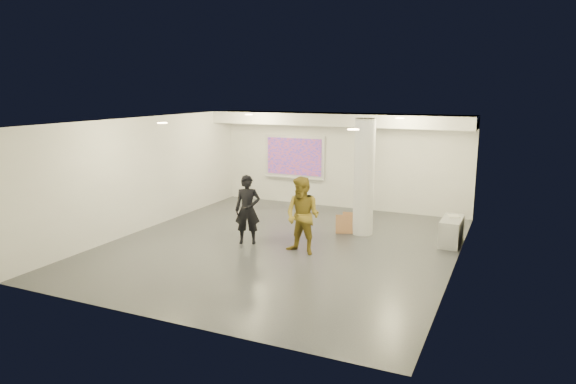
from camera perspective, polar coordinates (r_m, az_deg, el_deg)
The scene contains 19 objects.
floor at distance 12.47m, azimuth -0.76°, elevation -5.97°, with size 8.00×9.00×0.01m, color #383A3F.
ceiling at distance 11.92m, azimuth -0.80°, elevation 7.92°, with size 8.00×9.00×0.01m, color silver.
wall_back at distance 16.24m, azimuth 5.98°, elevation 3.49°, with size 8.00×0.01×3.00m, color silver.
wall_front at distance 8.36m, azimuth -14.02°, elevation -4.42°, with size 8.00×0.01×3.00m, color silver.
wall_left at distance 14.24m, azimuth -15.52°, elevation 2.01°, with size 0.01×9.00×3.00m, color silver.
wall_right at distance 11.05m, azimuth 18.36°, elevation -0.81°, with size 0.01×9.00×3.00m, color silver.
soffit_band at distance 15.59m, azimuth 5.44°, elevation 8.05°, with size 8.00×1.10×0.36m, color silver.
downlight_nw at distance 15.14m, azimuth -4.37°, elevation 8.57°, with size 0.22×0.22×0.02m, color #FFD097.
downlight_ne at distance 13.59m, azimuth 12.31°, elevation 8.02°, with size 0.22×0.22×0.02m, color #FFD097.
downlight_sw at distance 11.79m, azimuth -13.79°, elevation 7.46°, with size 0.22×0.22×0.02m, color #FFD097.
downlight_se at distance 9.73m, azimuth 7.27°, elevation 6.91°, with size 0.22×0.22×0.02m, color #FFD097.
column at distance 13.25m, azimuth 8.44°, elevation 1.63°, with size 0.52×0.52×3.00m, color silver.
projection_screen at distance 16.76m, azimuth 0.73°, elevation 3.89°, with size 2.10×0.13×1.42m.
credenza at distance 13.11m, azimuth 17.69°, elevation -4.18°, with size 0.46×1.11×0.64m, color #989A9C.
papers_stack at distance 13.24m, azimuth 17.95°, elevation -2.56°, with size 0.26×0.34×0.02m, color silver.
cardboard_back at distance 13.52m, azimuth 7.10°, elevation -3.44°, with size 0.52×0.05×0.56m, color #9B6943.
cardboard_front at distance 13.51m, azimuth 6.27°, elevation -3.58°, with size 0.45×0.05×0.50m, color #9B6943.
woman at distance 12.49m, azimuth -4.51°, elevation -1.97°, with size 0.61×0.40×1.68m, color black.
man at distance 11.66m, azimuth 1.65°, elevation -2.66°, with size 0.87×0.68×1.78m, color olive.
Camera 1 is at (5.05, -10.77, 3.74)m, focal length 32.00 mm.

